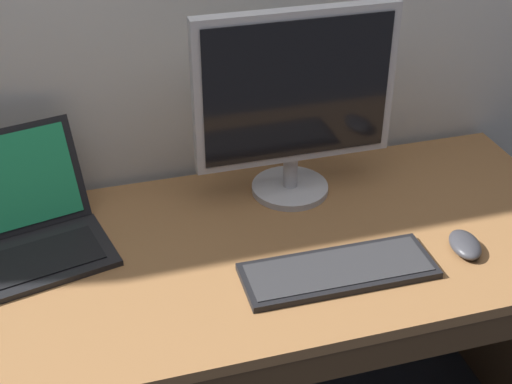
% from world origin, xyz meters
% --- Properties ---
extents(desk, '(1.73, 0.67, 0.72)m').
position_xyz_m(desk, '(0.00, -0.01, 0.53)').
color(desk, olive).
rests_on(desk, ground).
extents(laptop_black, '(0.39, 0.37, 0.23)m').
position_xyz_m(laptop_black, '(-0.39, 0.12, 0.77)').
color(laptop_black, black).
rests_on(laptop_black, desk).
extents(external_monitor, '(0.47, 0.19, 0.47)m').
position_xyz_m(external_monitor, '(0.24, 0.18, 0.98)').
color(external_monitor, '#B7B7BC').
rests_on(external_monitor, desk).
extents(wired_keyboard, '(0.41, 0.15, 0.02)m').
position_xyz_m(wired_keyboard, '(0.23, -0.14, 0.73)').
color(wired_keyboard, black).
rests_on(wired_keyboard, desk).
extents(computer_mouse, '(0.08, 0.11, 0.03)m').
position_xyz_m(computer_mouse, '(0.53, -0.15, 0.73)').
color(computer_mouse, '#38383D').
rests_on(computer_mouse, desk).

